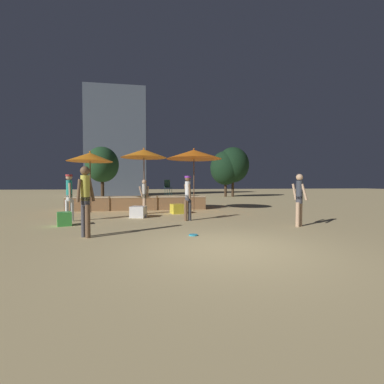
{
  "coord_description": "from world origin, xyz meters",
  "views": [
    {
      "loc": [
        -1.69,
        -5.43,
        1.44
      ],
      "look_at": [
        0.0,
        4.92,
        1.09
      ],
      "focal_mm": 24.0,
      "sensor_mm": 36.0,
      "label": 1
    }
  ],
  "objects": [
    {
      "name": "wooden_deck",
      "position": [
        -2.34,
        9.55,
        0.34
      ],
      "size": [
        7.36,
        2.29,
        0.76
      ],
      "color": "olive",
      "rests_on": "ground"
    },
    {
      "name": "patio_umbrella_2",
      "position": [
        -4.62,
        7.92,
        2.74
      ],
      "size": [
        2.19,
        2.19,
        3.04
      ],
      "color": "brown",
      "rests_on": "ground"
    },
    {
      "name": "bistro_chair_1",
      "position": [
        -5.2,
        9.59,
        1.3
      ],
      "size": [
        0.46,
        0.46,
        0.9
      ],
      "rotation": [
        0.0,
        0.0,
        5.79
      ],
      "color": "#47474C",
      "rests_on": "wooden_deck"
    },
    {
      "name": "person_1",
      "position": [
        -0.26,
        4.36,
        0.98
      ],
      "size": [
        0.29,
        0.52,
        1.74
      ],
      "rotation": [
        0.0,
        0.0,
        3.44
      ],
      "color": "#3F3F47",
      "rests_on": "ground"
    },
    {
      "name": "bistro_chair_0",
      "position": [
        -0.66,
        9.81,
        1.3
      ],
      "size": [
        0.44,
        0.44,
        0.9
      ],
      "rotation": [
        0.0,
        0.0,
        0.37
      ],
      "color": "#1E4C47",
      "rests_on": "wooden_deck"
    },
    {
      "name": "cube_seat_1",
      "position": [
        -2.19,
        5.63,
        0.24
      ],
      "size": [
        0.73,
        0.73,
        0.48
      ],
      "rotation": [
        0.0,
        0.0,
        -0.26
      ],
      "color": "white",
      "rests_on": "ground"
    },
    {
      "name": "person_2",
      "position": [
        -4.71,
        4.86,
        1.02
      ],
      "size": [
        0.29,
        0.49,
        1.79
      ],
      "rotation": [
        0.0,
        0.0,
        0.4
      ],
      "color": "white",
      "rests_on": "ground"
    },
    {
      "name": "background_tree_1",
      "position": [
        6.43,
        21.59,
        3.13
      ],
      "size": [
        3.35,
        3.35,
        4.98
      ],
      "color": "#3D2B1C",
      "rests_on": "ground"
    },
    {
      "name": "distant_building",
      "position": [
        -5.65,
        27.21,
        6.42
      ],
      "size": [
        7.02,
        3.91,
        12.84
      ],
      "color": "#4C5666",
      "rests_on": "ground"
    },
    {
      "name": "person_3",
      "position": [
        -3.39,
        1.74,
        1.07
      ],
      "size": [
        0.43,
        0.45,
        1.9
      ],
      "rotation": [
        0.0,
        0.0,
        2.37
      ],
      "color": "brown",
      "rests_on": "ground"
    },
    {
      "name": "person_0",
      "position": [
        -1.97,
        6.87,
        0.86
      ],
      "size": [
        0.49,
        0.28,
        1.62
      ],
      "rotation": [
        0.0,
        0.0,
        4.94
      ],
      "color": "tan",
      "rests_on": "ground"
    },
    {
      "name": "ground_plane",
      "position": [
        0.0,
        0.0,
        0.0
      ],
      "size": [
        120.0,
        120.0,
        0.0
      ],
      "primitive_type": "plane",
      "color": "tan"
    },
    {
      "name": "patio_umbrella_0",
      "position": [
        -2.0,
        8.01,
        2.98
      ],
      "size": [
        2.35,
        2.35,
        3.27
      ],
      "color": "brown",
      "rests_on": "ground"
    },
    {
      "name": "person_4",
      "position": [
        3.23,
        2.43,
        0.96
      ],
      "size": [
        0.35,
        0.52,
        1.76
      ],
      "rotation": [
        0.0,
        0.0,
        0.53
      ],
      "color": "tan",
      "rests_on": "ground"
    },
    {
      "name": "background_tree_0",
      "position": [
        -5.73,
        17.46,
        3.05
      ],
      "size": [
        2.75,
        2.75,
        4.58
      ],
      "color": "#3D2B1C",
      "rests_on": "ground"
    },
    {
      "name": "frisbee_disc",
      "position": [
        -0.52,
        1.51,
        0.02
      ],
      "size": [
        0.25,
        0.25,
        0.03
      ],
      "color": "#33B2D8",
      "rests_on": "ground"
    },
    {
      "name": "cube_seat_2",
      "position": [
        -4.59,
        3.85,
        0.23
      ],
      "size": [
        0.57,
        0.57,
        0.47
      ],
      "rotation": [
        0.0,
        0.0,
        0.35
      ],
      "color": "#4CC651",
      "rests_on": "ground"
    },
    {
      "name": "background_tree_2",
      "position": [
        7.24,
        21.57,
        3.46
      ],
      "size": [
        3.5,
        3.5,
        5.4
      ],
      "color": "#3D2B1C",
      "rests_on": "ground"
    },
    {
      "name": "patio_umbrella_1",
      "position": [
        0.6,
        7.95,
        2.97
      ],
      "size": [
        2.92,
        2.92,
        3.3
      ],
      "color": "brown",
      "rests_on": "ground"
    },
    {
      "name": "cube_seat_0",
      "position": [
        -0.42,
        6.77,
        0.23
      ],
      "size": [
        0.68,
        0.68,
        0.46
      ],
      "rotation": [
        0.0,
        0.0,
        0.24
      ],
      "color": "yellow",
      "rests_on": "ground"
    }
  ]
}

